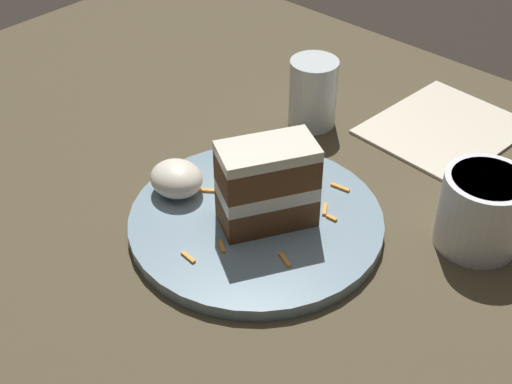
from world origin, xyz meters
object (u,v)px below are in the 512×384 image
Objects in this scene: cake_slice at (267,185)px; cream_dollop at (176,179)px; menu_card at (444,129)px; orange_garnish at (281,163)px; plate at (256,222)px; coffee_mug at (482,208)px; drinking_glass at (313,97)px.

cream_dollop is (-0.11, -0.03, -0.03)m from cake_slice.
orange_garnish is at bearing -108.62° from menu_card.
cake_slice is at bearing 15.40° from plate.
cream_dollop is at bearing -163.64° from plate.
coffee_mug reaches higher than menu_card.
coffee_mug is at bearing -13.48° from drinking_glass.
cream_dollop is at bearing -91.50° from drinking_glass.
menu_card is (-0.14, 0.17, -0.04)m from coffee_mug.
orange_garnish is (-0.05, 0.09, -0.04)m from cake_slice.
cake_slice reaches higher than menu_card.
coffee_mug is (0.17, 0.14, -0.02)m from cake_slice.
menu_card is at bearing 67.23° from orange_garnish.
plate reaches higher than menu_card.
cake_slice is 0.11m from cream_dollop.
drinking_glass is (-0.05, 0.11, 0.02)m from orange_garnish.
cream_dollop is 0.13m from orange_garnish.
cream_dollop is (-0.09, -0.03, 0.03)m from plate.
cake_slice is 1.77× the size of orange_garnish.
plate is 1.44× the size of menu_card.
menu_card is (0.09, 0.22, -0.02)m from orange_garnish.
plate is at bearing -95.10° from menu_card.
plate is at bearing 16.36° from cream_dollop.
cake_slice reaches higher than coffee_mug.
cake_slice is 1.24× the size of drinking_glass.
drinking_glass is (-0.09, 0.20, 0.03)m from plate.
plate is 0.06m from cake_slice.
coffee_mug is 0.46× the size of menu_card.
coffee_mug is (0.28, 0.17, 0.01)m from cream_dollop.
cake_slice is at bearing -63.38° from drinking_glass.
cake_slice is at bearing -57.92° from orange_garnish.
plate is 3.15× the size of coffee_mug.
cake_slice is at bearing -142.20° from coffee_mug.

